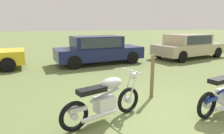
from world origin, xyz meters
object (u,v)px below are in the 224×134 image
motorcycle_silver (105,100)px  fence_post_wooden (152,77)px  car_navy (98,48)px  car_beige (188,45)px

motorcycle_silver → fence_post_wooden: 1.84m
motorcycle_silver → car_navy: car_navy is taller
motorcycle_silver → car_navy: (1.32, 6.08, 0.32)m
motorcycle_silver → fence_post_wooden: fence_post_wooden is taller
car_navy → car_beige: (5.65, 0.08, 0.00)m
motorcycle_silver → car_beige: size_ratio=0.39×
fence_post_wooden → car_navy: bearing=93.1°
motorcycle_silver → car_beige: car_beige is taller
car_beige → fence_post_wooden: size_ratio=3.99×
car_navy → car_beige: size_ratio=0.96×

